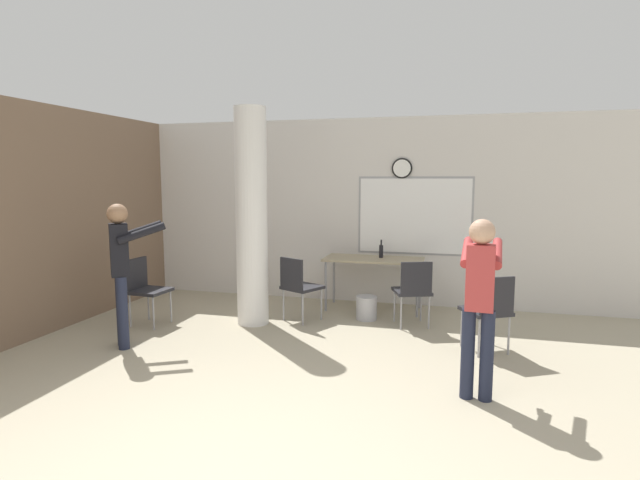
{
  "coord_description": "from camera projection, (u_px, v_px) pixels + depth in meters",
  "views": [
    {
      "loc": [
        1.32,
        -2.5,
        1.91
      ],
      "look_at": [
        0.03,
        2.36,
        1.28
      ],
      "focal_mm": 28.0,
      "sensor_mm": 36.0,
      "label": 1
    }
  ],
  "objects": [
    {
      "name": "bottle_on_table",
      "position": [
        381.0,
        251.0,
        7.23
      ],
      "size": [
        0.06,
        0.06,
        0.26
      ],
      "color": "black",
      "rests_on": "folding_table"
    },
    {
      "name": "chair_table_right",
      "position": [
        413.0,
        288.0,
        6.37
      ],
      "size": [
        0.56,
        0.56,
        0.87
      ],
      "color": "#232328",
      "rests_on": "ground_plane"
    },
    {
      "name": "folding_table",
      "position": [
        374.0,
        262.0,
        7.2
      ],
      "size": [
        1.42,
        0.64,
        0.76
      ],
      "color": "tan",
      "rests_on": "ground_plane"
    },
    {
      "name": "waste_bin",
      "position": [
        367.0,
        308.0,
        6.75
      ],
      "size": [
        0.28,
        0.28,
        0.32
      ],
      "color": "#B2B2B7",
      "rests_on": "ground_plane"
    },
    {
      "name": "chair_mid_room",
      "position": [
        489.0,
        307.0,
        5.42
      ],
      "size": [
        0.6,
        0.6,
        0.87
      ],
      "color": "#232328",
      "rests_on": "ground_plane"
    },
    {
      "name": "chair_by_left_wall",
      "position": [
        145.0,
        286.0,
        6.49
      ],
      "size": [
        0.47,
        0.47,
        0.87
      ],
      "color": "#232328",
      "rests_on": "ground_plane"
    },
    {
      "name": "support_pillar",
      "position": [
        252.0,
        218.0,
        6.43
      ],
      "size": [
        0.41,
        0.41,
        2.8
      ],
      "color": "white",
      "rests_on": "ground_plane"
    },
    {
      "name": "wall_left_accent",
      "position": [
        43.0,
        220.0,
        6.08
      ],
      "size": [
        0.12,
        7.0,
        2.8
      ],
      "color": "#7A604C",
      "rests_on": "ground_plane"
    },
    {
      "name": "chair_table_left",
      "position": [
        299.0,
        284.0,
        6.63
      ],
      "size": [
        0.59,
        0.59,
        0.87
      ],
      "color": "#232328",
      "rests_on": "ground_plane"
    },
    {
      "name": "wall_back",
      "position": [
        364.0,
        211.0,
        7.64
      ],
      "size": [
        8.0,
        0.15,
        2.8
      ],
      "color": "silver",
      "rests_on": "ground_plane"
    },
    {
      "name": "person_playing_side",
      "position": [
        480.0,
        294.0,
        4.25
      ],
      "size": [
        0.38,
        0.63,
        1.57
      ],
      "color": "#1E2338",
      "rests_on": "ground_plane"
    },
    {
      "name": "person_watching_back",
      "position": [
        122.0,
        264.0,
        5.57
      ],
      "size": [
        0.64,
        0.6,
        1.63
      ],
      "color": "#1E2338",
      "rests_on": "ground_plane"
    }
  ]
}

